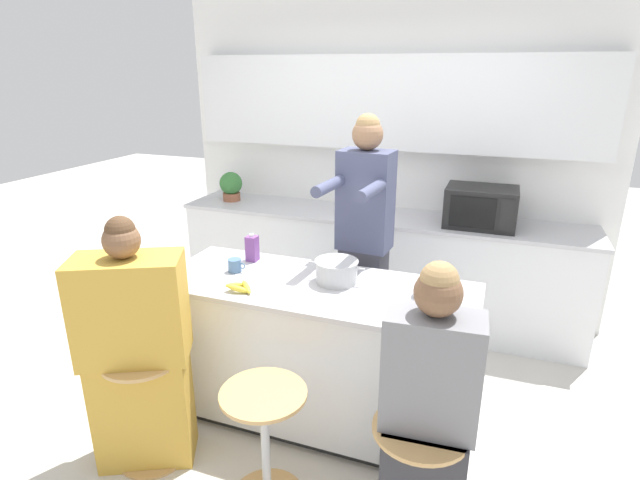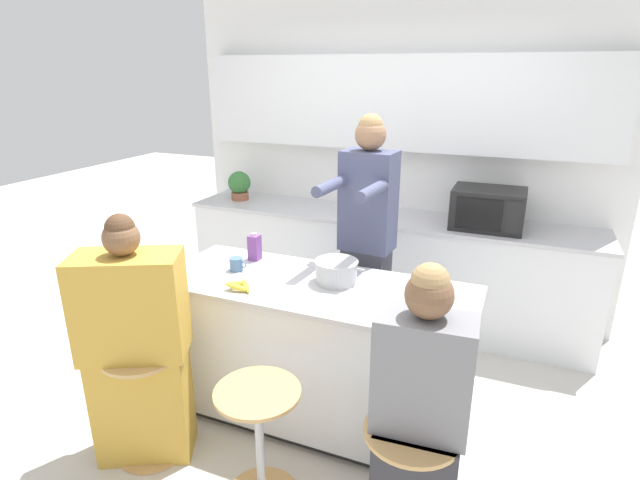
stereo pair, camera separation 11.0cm
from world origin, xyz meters
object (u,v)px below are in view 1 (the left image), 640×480
(bar_stool_leftmost, at_px, (147,399))
(coffee_cup_near, at_px, (235,265))
(person_wrapped_blanket, at_px, (137,354))
(fruit_bowl, at_px, (432,293))
(person_cooking, at_px, (364,251))
(potted_plant, at_px, (231,186))
(bar_stool_center, at_px, (265,438))
(microwave, at_px, (481,207))
(cooking_pot, at_px, (337,271))
(bar_stool_rightmost, at_px, (417,476))
(banana_bunch, at_px, (240,287))
(person_seated_near, at_px, (427,426))
(juice_carton, at_px, (252,248))
(kitchen_island, at_px, (316,352))

(bar_stool_leftmost, relative_size, coffee_cup_near, 5.67)
(person_wrapped_blanket, bearing_deg, fruit_bowl, 0.22)
(person_cooking, xyz_separation_m, potted_plant, (-1.51, 0.89, 0.14))
(bar_stool_center, height_order, microwave, microwave)
(bar_stool_center, height_order, cooking_pot, cooking_pot)
(bar_stool_center, relative_size, potted_plant, 2.45)
(person_wrapped_blanket, distance_m, cooking_pot, 1.18)
(coffee_cup_near, bearing_deg, bar_stool_rightmost, -28.74)
(bar_stool_rightmost, bearing_deg, banana_bunch, 157.63)
(person_seated_near, height_order, juice_carton, person_seated_near)
(person_wrapped_blanket, bearing_deg, person_cooking, 27.69)
(kitchen_island, bearing_deg, banana_bunch, -147.39)
(kitchen_island, height_order, cooking_pot, cooking_pot)
(bar_stool_rightmost, bearing_deg, person_cooking, 115.96)
(bar_stool_leftmost, height_order, coffee_cup_near, coffee_cup_near)
(kitchen_island, xyz_separation_m, person_seated_near, (0.76, -0.66, 0.18))
(bar_stool_center, distance_m, person_cooking, 1.39)
(person_seated_near, relative_size, cooking_pot, 4.11)
(person_seated_near, bearing_deg, person_wrapped_blanket, 176.16)
(juice_carton, bearing_deg, person_wrapped_blanket, -105.31)
(juice_carton, xyz_separation_m, microwave, (1.34, 1.21, 0.10))
(bar_stool_leftmost, distance_m, bar_stool_center, 0.74)
(kitchen_island, relative_size, bar_stool_rightmost, 2.86)
(person_wrapped_blanket, relative_size, juice_carton, 7.84)
(bar_stool_leftmost, relative_size, bar_stool_rightmost, 1.00)
(person_cooking, bearing_deg, person_wrapped_blanket, -121.21)
(fruit_bowl, distance_m, juice_carton, 1.19)
(cooking_pot, bearing_deg, juice_carton, 167.34)
(person_wrapped_blanket, bearing_deg, potted_plant, 79.98)
(person_seated_near, xyz_separation_m, potted_plant, (-2.14, 2.12, 0.43))
(person_seated_near, bearing_deg, cooking_pot, 128.03)
(fruit_bowl, xyz_separation_m, banana_bunch, (-1.02, -0.29, -0.00))
(juice_carton, bearing_deg, cooking_pot, -12.66)
(bar_stool_leftmost, xyz_separation_m, fruit_bowl, (1.40, 0.71, 0.55))
(bar_stool_rightmost, bearing_deg, potted_plant, 134.72)
(bar_stool_rightmost, distance_m, microwave, 2.23)
(kitchen_island, xyz_separation_m, bar_stool_rightmost, (0.74, -0.69, -0.07))
(person_seated_near, relative_size, fruit_bowl, 6.78)
(person_wrapped_blanket, bearing_deg, cooking_pot, 14.06)
(bar_stool_rightmost, distance_m, person_seated_near, 0.26)
(person_wrapped_blanket, xyz_separation_m, coffee_cup_near, (0.23, 0.67, 0.28))
(fruit_bowl, bearing_deg, juice_carton, 172.14)
(potted_plant, bearing_deg, juice_carton, -55.17)
(bar_stool_center, bearing_deg, juice_carton, 119.56)
(person_seated_near, bearing_deg, bar_stool_rightmost, -127.56)
(person_seated_near, relative_size, banana_bunch, 7.77)
(bar_stool_leftmost, relative_size, person_seated_near, 0.46)
(microwave, bearing_deg, person_seated_near, -91.53)
(potted_plant, bearing_deg, cooking_pot, -42.89)
(bar_stool_center, bearing_deg, person_cooking, 84.25)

